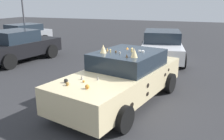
% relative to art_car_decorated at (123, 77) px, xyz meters
% --- Properties ---
extents(ground_plane, '(60.00, 60.00, 0.00)m').
position_rel_art_car_decorated_xyz_m(ground_plane, '(-0.06, 0.01, -0.71)').
color(ground_plane, '#2D2D30').
extents(art_car_decorated, '(4.84, 2.74, 1.63)m').
position_rel_art_car_decorated_xyz_m(art_car_decorated, '(0.00, 0.00, 0.00)').
color(art_car_decorated, beige).
rests_on(art_car_decorated, ground).
extents(parked_sedan_behind_left, '(4.27, 2.56, 1.48)m').
position_rel_art_car_decorated_xyz_m(parked_sedan_behind_left, '(2.72, 6.20, 0.04)').
color(parked_sedan_behind_left, black).
rests_on(parked_sedan_behind_left, ground).
extents(parked_sedan_row_back_center, '(4.67, 2.60, 1.42)m').
position_rel_art_car_decorated_xyz_m(parked_sedan_row_back_center, '(5.39, -0.22, 0.01)').
color(parked_sedan_row_back_center, white).
rests_on(parked_sedan_row_back_center, ground).
extents(parked_sedan_far_right, '(4.24, 2.61, 1.38)m').
position_rel_art_car_decorated_xyz_m(parked_sedan_far_right, '(5.96, 8.86, 0.00)').
color(parked_sedan_far_right, gray).
rests_on(parked_sedan_far_right, ground).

